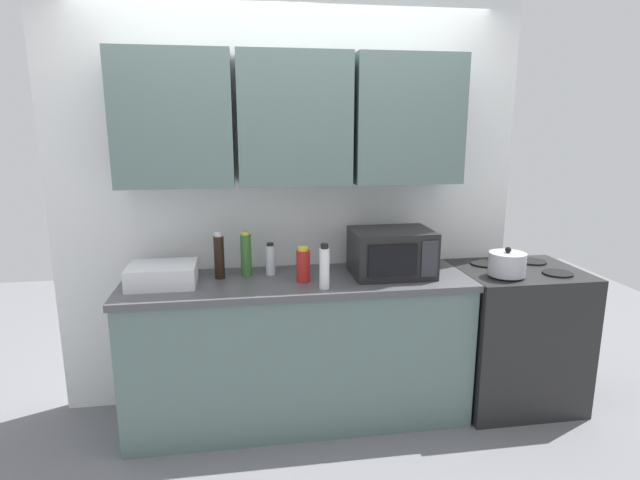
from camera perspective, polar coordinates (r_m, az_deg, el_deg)
wall_back_with_cabinets at (r=3.18m, az=-3.09°, el=8.57°), size 2.93×0.38×2.60m
counter_run at (r=3.23m, az=-2.41°, el=-11.94°), size 2.06×0.63×0.90m
stove_range at (r=3.64m, az=20.73°, el=-9.87°), size 0.76×0.64×0.91m
kettle at (r=3.28m, az=20.06°, el=-2.50°), size 0.22×0.22×0.17m
microwave at (r=3.14m, az=7.95°, el=-1.39°), size 0.48×0.37×0.28m
dish_rack at (r=3.07m, az=-17.09°, el=-3.71°), size 0.38×0.30×0.12m
bottle_green_oil at (r=3.12m, az=-8.22°, el=-1.63°), size 0.06×0.06×0.27m
bottle_clear_tall at (r=3.14m, az=-5.52°, el=-2.15°), size 0.06×0.06×0.20m
bottle_soy_dark at (r=3.10m, az=-11.14°, el=-1.78°), size 0.06×0.06×0.28m
bottle_white_jar at (r=2.86m, az=0.50°, el=-3.03°), size 0.06×0.06×0.26m
bottle_red_sauce at (r=2.99m, az=-1.88°, el=-2.81°), size 0.08×0.08×0.21m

